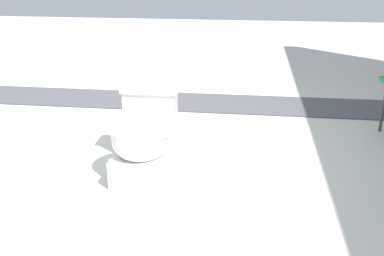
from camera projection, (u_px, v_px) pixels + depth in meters
The scene contains 3 objects.
ground_plane at pixel (114, 154), 3.15m from camera, with size 14.00×14.00×0.00m, color beige.
gravel_strip at pixel (203, 103), 4.21m from camera, with size 0.56×8.00×0.01m, color #4C4C51.
toilet at pixel (145, 138), 2.85m from camera, with size 0.64×0.40×0.52m.
Camera 1 is at (2.78, 0.92, 1.31)m, focal length 42.00 mm.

